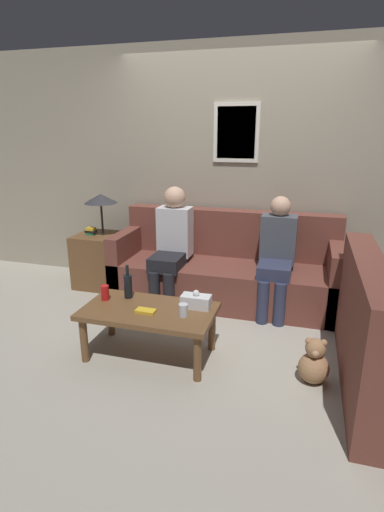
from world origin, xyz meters
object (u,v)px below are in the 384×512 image
at_px(wine_bottle, 128,285).
at_px(drinking_glass, 183,310).
at_px(coffee_table, 149,315).
at_px(teddy_bear, 314,363).
at_px(person_right, 277,252).
at_px(person_left, 172,241).
at_px(couch_main, 225,270).

bearing_deg(wine_bottle, drinking_glass, -20.92).
distance_m(coffee_table, teddy_bear, 1.27).
height_order(drinking_glass, person_right, person_right).
relative_size(wine_bottle, person_left, 0.24).
bearing_deg(person_right, wine_bottle, -138.76).
xyz_separation_m(wine_bottle, person_right, (1.12, 0.98, 0.09)).
bearing_deg(wine_bottle, person_right, 41.24).
xyz_separation_m(couch_main, teddy_bear, (0.91, -1.30, -0.17)).
relative_size(person_left, teddy_bear, 3.44).
relative_size(wine_bottle, teddy_bear, 0.82).
xyz_separation_m(wine_bottle, teddy_bear, (1.50, -0.17, -0.36)).
xyz_separation_m(drinking_glass, person_left, (-0.48, 1.15, 0.19)).
xyz_separation_m(wine_bottle, drinking_glass, (0.54, -0.21, -0.06)).
height_order(couch_main, coffee_table, couch_main).
xyz_separation_m(couch_main, person_left, (-0.53, -0.19, 0.33)).
relative_size(couch_main, teddy_bear, 6.68).
bearing_deg(wine_bottle, couch_main, 62.44).
relative_size(couch_main, drinking_glass, 23.58).
xyz_separation_m(coffee_table, drinking_glass, (0.30, -0.05, 0.11)).
relative_size(coffee_table, wine_bottle, 3.65).
bearing_deg(couch_main, coffee_table, -105.04).
bearing_deg(drinking_glass, wine_bottle, 159.08).
relative_size(couch_main, wine_bottle, 8.16).
bearing_deg(teddy_bear, drinking_glass, -177.76).
xyz_separation_m(couch_main, coffee_table, (-0.35, -1.29, 0.03)).
bearing_deg(couch_main, person_right, -15.98).
xyz_separation_m(person_left, person_right, (1.06, 0.04, -0.04)).
bearing_deg(person_right, couch_main, 164.02).
bearing_deg(person_left, couch_main, 19.36).
xyz_separation_m(drinking_glass, teddy_bear, (0.96, 0.04, -0.30)).
distance_m(couch_main, drinking_glass, 1.34).
height_order(person_left, teddy_bear, person_left).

